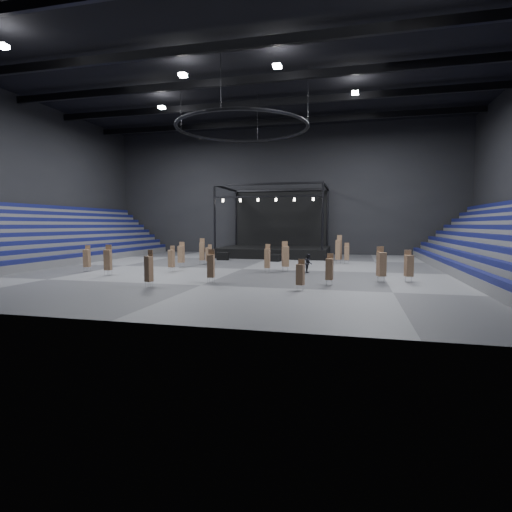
% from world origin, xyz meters
% --- Properties ---
extents(floor, '(50.00, 50.00, 0.00)m').
position_xyz_m(floor, '(0.00, 0.00, 0.00)').
color(floor, '#525355').
rests_on(floor, ground).
extents(ceiling, '(50.00, 42.00, 0.20)m').
position_xyz_m(ceiling, '(0.00, 0.00, 18.00)').
color(ceiling, black).
rests_on(ceiling, wall_back).
extents(wall_back, '(50.00, 0.20, 18.00)m').
position_xyz_m(wall_back, '(0.00, 21.00, 9.00)').
color(wall_back, black).
rests_on(wall_back, ground).
extents(wall_front, '(50.00, 0.20, 18.00)m').
position_xyz_m(wall_front, '(0.00, -21.00, 9.00)').
color(wall_front, black).
rests_on(wall_front, ground).
extents(wall_left, '(0.20, 42.00, 18.00)m').
position_xyz_m(wall_left, '(-25.00, 0.00, 9.00)').
color(wall_left, black).
rests_on(wall_left, ground).
extents(bleachers_left, '(7.20, 40.00, 6.40)m').
position_xyz_m(bleachers_left, '(-22.94, 0.00, 1.73)').
color(bleachers_left, '#505053').
rests_on(bleachers_left, floor).
extents(stage, '(14.00, 10.00, 9.20)m').
position_xyz_m(stage, '(0.00, 16.24, 1.45)').
color(stage, black).
rests_on(stage, floor).
extents(truss_ring, '(12.30, 12.30, 5.15)m').
position_xyz_m(truss_ring, '(-0.00, 0.00, 13.00)').
color(truss_ring, black).
rests_on(truss_ring, ceiling).
extents(roof_girders, '(49.00, 30.35, 0.70)m').
position_xyz_m(roof_girders, '(0.00, -0.00, 17.20)').
color(roof_girders, black).
rests_on(roof_girders, ceiling).
extents(floodlights, '(28.60, 16.60, 0.25)m').
position_xyz_m(floodlights, '(0.00, -4.00, 16.60)').
color(floodlights, white).
rests_on(floodlights, roof_girders).
extents(flight_case_left, '(1.41, 0.76, 0.91)m').
position_xyz_m(flight_case_left, '(-4.77, 8.48, 0.46)').
color(flight_case_left, black).
rests_on(flight_case_left, floor).
extents(flight_case_mid, '(1.23, 0.81, 0.75)m').
position_xyz_m(flight_case_mid, '(1.52, 8.08, 0.38)').
color(flight_case_mid, black).
rests_on(flight_case_mid, floor).
extents(flight_case_right, '(1.22, 0.78, 0.76)m').
position_xyz_m(flight_case_right, '(1.60, 9.19, 0.38)').
color(flight_case_right, black).
rests_on(flight_case_right, floor).
extents(chair_stack_0, '(0.54, 0.54, 2.48)m').
position_xyz_m(chair_stack_0, '(-3.11, -11.99, 1.25)').
color(chair_stack_0, silver).
rests_on(chair_stack_0, floor).
extents(chair_stack_1, '(0.54, 0.54, 2.33)m').
position_xyz_m(chair_stack_1, '(-12.82, -5.29, 1.22)').
color(chair_stack_1, silver).
rests_on(chair_stack_1, floor).
extents(chair_stack_2, '(0.53, 0.53, 2.19)m').
position_xyz_m(chair_stack_2, '(8.53, -8.45, 1.15)').
color(chair_stack_2, silver).
rests_on(chair_stack_2, floor).
extents(chair_stack_3, '(0.53, 0.53, 1.99)m').
position_xyz_m(chair_stack_3, '(6.89, -11.16, 1.06)').
color(chair_stack_3, silver).
rests_on(chair_stack_3, floor).
extents(chair_stack_4, '(0.65, 0.65, 2.34)m').
position_xyz_m(chair_stack_4, '(14.00, -5.62, 1.24)').
color(chair_stack_4, silver).
rests_on(chair_stack_4, floor).
extents(chair_stack_5, '(0.54, 0.54, 2.46)m').
position_xyz_m(chair_stack_5, '(-6.28, 0.18, 1.30)').
color(chair_stack_5, silver).
rests_on(chair_stack_5, floor).
extents(chair_stack_6, '(0.50, 0.50, 2.28)m').
position_xyz_m(chair_stack_6, '(-5.58, -3.45, 1.18)').
color(chair_stack_6, silver).
rests_on(chair_stack_6, floor).
extents(chair_stack_7, '(0.62, 0.62, 2.10)m').
position_xyz_m(chair_stack_7, '(-4.48, 3.01, 1.12)').
color(chair_stack_7, silver).
rests_on(chair_stack_7, floor).
extents(chair_stack_8, '(0.52, 0.52, 2.23)m').
position_xyz_m(chair_stack_8, '(9.44, 7.20, 1.18)').
color(chair_stack_8, silver).
rests_on(chair_stack_8, floor).
extents(chair_stack_9, '(0.52, 0.52, 2.41)m').
position_xyz_m(chair_stack_9, '(0.24, -9.21, 1.24)').
color(chair_stack_9, silver).
rests_on(chair_stack_9, floor).
extents(chair_stack_10, '(0.71, 0.71, 2.59)m').
position_xyz_m(chair_stack_10, '(12.07, -6.08, 1.35)').
color(chair_stack_10, silver).
rests_on(chair_stack_10, floor).
extents(chair_stack_11, '(0.63, 0.63, 2.73)m').
position_xyz_m(chair_stack_11, '(-5.28, 3.18, 1.40)').
color(chair_stack_11, silver).
rests_on(chair_stack_11, floor).
extents(chair_stack_12, '(0.45, 0.45, 2.46)m').
position_xyz_m(chair_stack_12, '(2.80, -1.92, 1.25)').
color(chair_stack_12, silver).
rests_on(chair_stack_12, floor).
extents(chair_stack_13, '(0.71, 0.71, 2.68)m').
position_xyz_m(chair_stack_13, '(4.27, -1.20, 1.39)').
color(chair_stack_13, silver).
rests_on(chair_stack_13, floor).
extents(chair_stack_14, '(0.60, 0.60, 2.51)m').
position_xyz_m(chair_stack_14, '(-9.42, -7.22, 1.31)').
color(chair_stack_14, silver).
rests_on(chair_stack_14, floor).
extents(chair_stack_15, '(0.68, 0.68, 3.04)m').
position_xyz_m(chair_stack_15, '(8.60, 7.26, 1.54)').
color(chair_stack_15, silver).
rests_on(chair_stack_15, floor).
extents(man_center, '(0.78, 0.64, 1.83)m').
position_xyz_m(man_center, '(-1.62, -4.09, 0.92)').
color(man_center, black).
rests_on(man_center, floor).
extents(crew_member, '(0.67, 0.84, 1.66)m').
position_xyz_m(crew_member, '(6.37, -1.53, 0.83)').
color(crew_member, black).
rests_on(crew_member, floor).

